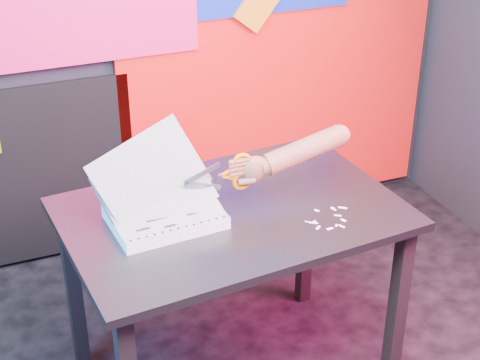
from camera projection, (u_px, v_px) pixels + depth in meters
name	position (u px, v px, depth m)	size (l,w,h in m)	color
room	(298.00, 79.00, 1.84)	(3.01, 3.01, 2.71)	black
backdrop	(161.00, 51.00, 3.24)	(2.88, 0.05, 2.08)	red
work_table	(232.00, 235.00, 2.49)	(1.16, 0.82, 0.75)	black
printout_stack	(164.00, 214.00, 2.36)	(0.42, 0.28, 0.33)	white
scissors	(237.00, 173.00, 2.40)	(0.24, 0.02, 0.14)	#B4B8D3
hand_forearm	(296.00, 153.00, 2.46)	(0.44, 0.08, 0.15)	brown
paper_clippings	(330.00, 219.00, 2.39)	(0.17, 0.14, 0.00)	white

